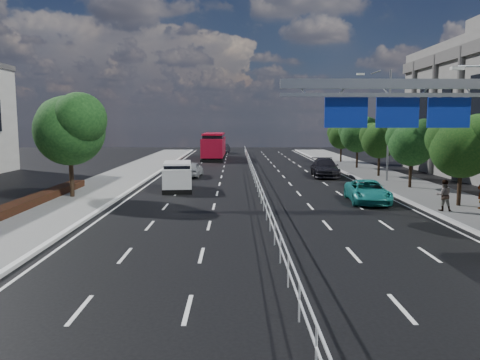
{
  "coord_description": "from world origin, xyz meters",
  "views": [
    {
      "loc": [
        -1.55,
        -11.69,
        4.84
      ],
      "look_at": [
        -1.35,
        8.14,
        2.4
      ],
      "focal_mm": 35.0,
      "sensor_mm": 36.0,
      "label": 1
    }
  ],
  "objects": [
    {
      "name": "ground",
      "position": [
        0.0,
        0.0,
        0.0
      ],
      "size": [
        160.0,
        160.0,
        0.0
      ],
      "primitive_type": "plane",
      "color": "black",
      "rests_on": "ground"
    },
    {
      "name": "median_fence",
      "position": [
        0.0,
        22.5,
        0.53
      ],
      "size": [
        0.05,
        85.0,
        1.02
      ],
      "color": "silver",
      "rests_on": "ground"
    },
    {
      "name": "overhead_gantry",
      "position": [
        6.74,
        10.05,
        5.61
      ],
      "size": [
        10.24,
        0.38,
        7.45
      ],
      "color": "gray",
      "rests_on": "ground"
    },
    {
      "name": "streetlight_far",
      "position": [
        10.5,
        26.0,
        5.21
      ],
      "size": [
        2.78,
        2.4,
        9.0
      ],
      "color": "gray",
      "rests_on": "ground"
    },
    {
      "name": "near_tree_back",
      "position": [
        -11.94,
        17.97,
        4.61
      ],
      "size": [
        4.84,
        4.51,
        6.69
      ],
      "color": "black",
      "rests_on": "ground"
    },
    {
      "name": "far_tree_d",
      "position": [
        11.25,
        14.48,
        3.69
      ],
      "size": [
        3.85,
        3.59,
        5.34
      ],
      "color": "black",
      "rests_on": "ground"
    },
    {
      "name": "far_tree_e",
      "position": [
        11.25,
        21.98,
        3.56
      ],
      "size": [
        3.63,
        3.38,
        5.13
      ],
      "color": "black",
      "rests_on": "ground"
    },
    {
      "name": "far_tree_f",
      "position": [
        11.24,
        29.48,
        3.49
      ],
      "size": [
        3.52,
        3.28,
        5.02
      ],
      "color": "black",
      "rests_on": "ground"
    },
    {
      "name": "far_tree_g",
      "position": [
        11.25,
        36.98,
        3.75
      ],
      "size": [
        3.96,
        3.69,
        5.45
      ],
      "color": "black",
      "rests_on": "ground"
    },
    {
      "name": "far_tree_h",
      "position": [
        11.24,
        44.48,
        3.42
      ],
      "size": [
        3.41,
        3.18,
        4.91
      ],
      "color": "black",
      "rests_on": "ground"
    },
    {
      "name": "white_minivan",
      "position": [
        -5.71,
        21.78,
        0.99
      ],
      "size": [
        2.47,
        4.84,
        2.02
      ],
      "rotation": [
        0.0,
        0.0,
        0.1
      ],
      "color": "black",
      "rests_on": "ground"
    },
    {
      "name": "red_bus",
      "position": [
        -4.38,
        50.75,
        1.79
      ],
      "size": [
        2.88,
        11.56,
        3.44
      ],
      "rotation": [
        0.0,
        0.0,
        -0.01
      ],
      "color": "black",
      "rests_on": "ground"
    },
    {
      "name": "near_car_silver",
      "position": [
        -5.42,
        30.11,
        0.67
      ],
      "size": [
        1.92,
        4.07,
        1.34
      ],
      "primitive_type": "imported",
      "rotation": [
        0.0,
        0.0,
        3.06
      ],
      "color": "#9EA0A5",
      "rests_on": "ground"
    },
    {
      "name": "near_car_dark",
      "position": [
        -3.46,
        61.94,
        0.76
      ],
      "size": [
        2.22,
        4.81,
        1.53
      ],
      "primitive_type": "imported",
      "rotation": [
        0.0,
        0.0,
        3.01
      ],
      "color": "black",
      "rests_on": "ground"
    },
    {
      "name": "parked_car_teal",
      "position": [
        6.5,
        16.34,
        0.67
      ],
      "size": [
        2.62,
        5.02,
        1.35
      ],
      "primitive_type": "imported",
      "rotation": [
        0.0,
        0.0,
        -0.08
      ],
      "color": "#1C807C",
      "rests_on": "ground"
    },
    {
      "name": "parked_car_dark",
      "position": [
        6.5,
        30.0,
        0.8
      ],
      "size": [
        2.65,
        5.68,
        1.6
      ],
      "primitive_type": "imported",
      "rotation": [
        0.0,
        0.0,
        -0.07
      ],
      "color": "black",
      "rests_on": "ground"
    },
    {
      "name": "pedestrian_b",
      "position": [
        9.6,
        12.89,
        0.98
      ],
      "size": [
        0.91,
        0.76,
        1.68
      ],
      "primitive_type": "imported",
      "rotation": [
        0.0,
        0.0,
        2.99
      ],
      "color": "gray",
      "rests_on": "sidewalk_far"
    }
  ]
}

